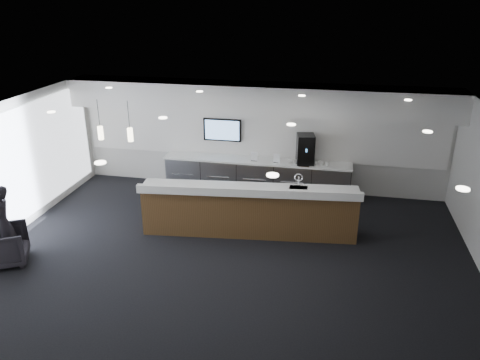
% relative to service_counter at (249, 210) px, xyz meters
% --- Properties ---
extents(ground, '(10.00, 10.00, 0.00)m').
position_rel_service_counter_xyz_m(ground, '(-0.22, -1.29, -0.58)').
color(ground, black).
rests_on(ground, ground).
extents(ceiling, '(10.00, 8.00, 0.02)m').
position_rel_service_counter_xyz_m(ceiling, '(-0.22, -1.29, 2.42)').
color(ceiling, black).
rests_on(ceiling, back_wall).
extents(back_wall, '(10.00, 0.02, 3.00)m').
position_rel_service_counter_xyz_m(back_wall, '(-0.22, 2.71, 0.92)').
color(back_wall, silver).
rests_on(back_wall, ground).
extents(soffit_bulkhead, '(10.00, 0.90, 0.70)m').
position_rel_service_counter_xyz_m(soffit_bulkhead, '(-0.22, 2.26, 2.07)').
color(soffit_bulkhead, white).
rests_on(soffit_bulkhead, back_wall).
extents(alcove_panel, '(9.80, 0.06, 1.40)m').
position_rel_service_counter_xyz_m(alcove_panel, '(-0.22, 2.68, 1.02)').
color(alcove_panel, white).
rests_on(alcove_panel, back_wall).
extents(window_blinds_wall, '(0.04, 7.36, 2.55)m').
position_rel_service_counter_xyz_m(window_blinds_wall, '(-5.18, -1.29, 0.92)').
color(window_blinds_wall, silver).
rests_on(window_blinds_wall, left_wall).
extents(back_credenza, '(5.06, 0.66, 0.95)m').
position_rel_service_counter_xyz_m(back_credenza, '(-0.22, 2.35, -0.10)').
color(back_credenza, '#989BA0').
rests_on(back_credenza, ground).
extents(wall_tv, '(1.05, 0.08, 0.62)m').
position_rel_service_counter_xyz_m(wall_tv, '(-1.22, 2.61, 1.07)').
color(wall_tv, black).
rests_on(wall_tv, back_wall).
extents(pendant_left, '(0.12, 0.12, 0.30)m').
position_rel_service_counter_xyz_m(pendant_left, '(-2.62, -0.49, 1.67)').
color(pendant_left, '#FFF1C6').
rests_on(pendant_left, ceiling).
extents(pendant_right, '(0.12, 0.12, 0.30)m').
position_rel_service_counter_xyz_m(pendant_right, '(-3.32, -0.49, 1.67)').
color(pendant_right, '#FFF1C6').
rests_on(pendant_right, ceiling).
extents(ceiling_can_lights, '(7.00, 5.00, 0.02)m').
position_rel_service_counter_xyz_m(ceiling_can_lights, '(-0.22, -1.29, 2.39)').
color(ceiling_can_lights, silver).
rests_on(ceiling_can_lights, ceiling).
extents(service_counter, '(4.92, 1.30, 1.49)m').
position_rel_service_counter_xyz_m(service_counter, '(0.00, 0.00, 0.00)').
color(service_counter, '#55391C').
rests_on(service_counter, ground).
extents(coffee_machine, '(0.52, 0.61, 0.77)m').
position_rel_service_counter_xyz_m(coffee_machine, '(1.06, 2.35, 0.76)').
color(coffee_machine, black).
rests_on(coffee_machine, back_credenza).
extents(info_sign_left, '(0.18, 0.03, 0.25)m').
position_rel_service_counter_xyz_m(info_sign_left, '(-0.27, 2.24, 0.50)').
color(info_sign_left, white).
rests_on(info_sign_left, back_credenza).
extents(info_sign_right, '(0.18, 0.05, 0.24)m').
position_rel_service_counter_xyz_m(info_sign_right, '(0.33, 2.23, 0.49)').
color(info_sign_right, white).
rests_on(info_sign_right, back_credenza).
extents(armchair, '(1.15, 1.14, 0.78)m').
position_rel_service_counter_xyz_m(armchair, '(-4.62, -2.22, -0.19)').
color(armchair, black).
rests_on(armchair, ground).
extents(lounge_guest, '(0.62, 0.70, 1.61)m').
position_rel_service_counter_xyz_m(lounge_guest, '(-4.68, -2.05, 0.23)').
color(lounge_guest, black).
rests_on(lounge_guest, ground).
extents(cup_0, '(0.10, 0.10, 0.10)m').
position_rel_service_counter_xyz_m(cup_0, '(1.66, 2.26, 0.42)').
color(cup_0, white).
rests_on(cup_0, back_credenza).
extents(cup_1, '(0.14, 0.14, 0.10)m').
position_rel_service_counter_xyz_m(cup_1, '(1.52, 2.26, 0.42)').
color(cup_1, white).
rests_on(cup_1, back_credenza).
extents(cup_2, '(0.13, 0.13, 0.10)m').
position_rel_service_counter_xyz_m(cup_2, '(1.38, 2.26, 0.42)').
color(cup_2, white).
rests_on(cup_2, back_credenza).
extents(cup_3, '(0.13, 0.13, 0.10)m').
position_rel_service_counter_xyz_m(cup_3, '(1.24, 2.26, 0.42)').
color(cup_3, white).
rests_on(cup_3, back_credenza).
extents(cup_4, '(0.14, 0.14, 0.10)m').
position_rel_service_counter_xyz_m(cup_4, '(1.10, 2.26, 0.42)').
color(cup_4, white).
rests_on(cup_4, back_credenza).
extents(cup_5, '(0.11, 0.11, 0.10)m').
position_rel_service_counter_xyz_m(cup_5, '(0.96, 2.26, 0.42)').
color(cup_5, white).
rests_on(cup_5, back_credenza).
extents(cup_6, '(0.14, 0.14, 0.10)m').
position_rel_service_counter_xyz_m(cup_6, '(0.82, 2.26, 0.42)').
color(cup_6, white).
rests_on(cup_6, back_credenza).
extents(cup_7, '(0.12, 0.12, 0.10)m').
position_rel_service_counter_xyz_m(cup_7, '(0.68, 2.26, 0.42)').
color(cup_7, white).
rests_on(cup_7, back_credenza).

